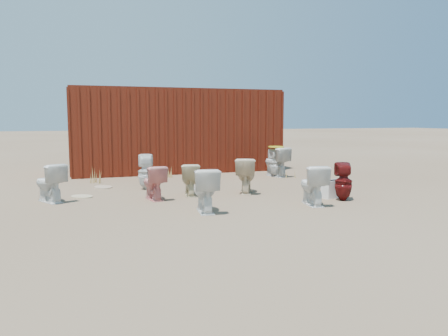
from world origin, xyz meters
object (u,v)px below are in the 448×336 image
object	(u,v)px
toilet_front_c	(205,190)
toilet_back_beige_right	(246,175)
toilet_front_maroon	(343,182)
shipping_container	(175,130)
toilet_back_a	(146,172)
toilet_front_pink	(153,183)
toilet_front_a	(49,183)
toilet_back_e	(276,163)
toilet_back_yellowlid	(276,162)
loose_tank	(333,189)
toilet_front_e	(313,185)
toilet_back_beige_left	(190,179)

from	to	relation	value
toilet_front_c	toilet_back_beige_right	size ratio (longest dim) A/B	1.00
toilet_front_maroon	shipping_container	bearing A→B (deg)	-49.00
toilet_front_c	toilet_back_a	bearing A→B (deg)	-70.89
toilet_front_pink	toilet_front_maroon	size ratio (longest dim) A/B	0.92
toilet_front_a	toilet_back_e	size ratio (longest dim) A/B	0.97
toilet_front_maroon	toilet_back_yellowlid	world-z (taller)	toilet_back_yellowlid
toilet_back_a	toilet_back_e	bearing A→B (deg)	-157.35
toilet_front_c	toilet_back_e	world-z (taller)	toilet_back_e
toilet_front_a	toilet_back_e	distance (m)	5.86
toilet_back_a	loose_tank	bearing A→B (deg)	154.00
toilet_front_c	toilet_front_pink	bearing A→B (deg)	-58.66
toilet_front_pink	toilet_front_e	distance (m)	3.00
loose_tank	toilet_front_c	bearing A→B (deg)	172.46
toilet_back_beige_left	toilet_back_yellowlid	bearing A→B (deg)	-135.13
shipping_container	toilet_front_e	size ratio (longest dim) A/B	8.23
toilet_front_e	toilet_back_beige_right	xyz separation A→B (m)	(-0.67, 1.58, 0.01)
toilet_back_yellowlid	loose_tank	world-z (taller)	toilet_back_yellowlid
shipping_container	toilet_front_a	world-z (taller)	shipping_container
toilet_front_maroon	toilet_front_e	size ratio (longest dim) A/B	1.00
toilet_back_beige_left	toilet_back_e	distance (m)	3.53
toilet_front_pink	toilet_back_yellowlid	bearing A→B (deg)	-156.98
toilet_front_maroon	toilet_back_beige_right	size ratio (longest dim) A/B	0.97
toilet_back_beige_left	shipping_container	bearing A→B (deg)	-88.98
toilet_front_c	toilet_back_beige_right	world-z (taller)	toilet_front_c
toilet_front_a	toilet_front_maroon	distance (m)	5.54
toilet_back_a	toilet_back_beige_left	world-z (taller)	toilet_back_a
toilet_front_e	toilet_back_beige_right	world-z (taller)	toilet_back_beige_right
toilet_front_e	loose_tank	xyz separation A→B (m)	(0.76, 0.50, -0.19)
shipping_container	toilet_back_beige_left	bearing A→B (deg)	-98.79
toilet_back_yellowlid	toilet_front_pink	bearing A→B (deg)	17.81
toilet_back_a	toilet_back_yellowlid	world-z (taller)	toilet_back_yellowlid
toilet_front_a	loose_tank	distance (m)	5.45
toilet_front_c	toilet_back_a	distance (m)	2.74
toilet_front_a	toilet_front_pink	xyz separation A→B (m)	(1.88, -0.39, -0.03)
toilet_front_pink	loose_tank	distance (m)	3.53
toilet_back_beige_right	toilet_front_maroon	bearing A→B (deg)	159.94
toilet_front_a	toilet_front_c	distance (m)	3.07
toilet_front_e	toilet_back_beige_left	bearing A→B (deg)	-32.65
toilet_front_maroon	toilet_back_e	bearing A→B (deg)	-71.32
shipping_container	toilet_front_c	size ratio (longest dim) A/B	8.04
toilet_back_yellowlid	toilet_back_a	bearing A→B (deg)	1.36
loose_tank	toilet_front_e	bearing A→B (deg)	-163.48
toilet_back_beige_right	toilet_back_e	size ratio (longest dim) A/B	0.99
toilet_back_beige_right	toilet_back_yellowlid	size ratio (longest dim) A/B	0.94
toilet_front_c	toilet_back_beige_left	size ratio (longest dim) A/B	1.14
shipping_container	toilet_back_yellowlid	world-z (taller)	shipping_container
toilet_front_maroon	toilet_back_beige_right	distance (m)	2.01
toilet_front_pink	toilet_front_maroon	xyz separation A→B (m)	(3.41, -1.25, 0.03)
toilet_back_yellowlid	toilet_back_e	bearing A→B (deg)	30.74
toilet_front_a	toilet_back_beige_left	size ratio (longest dim) A/B	1.11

